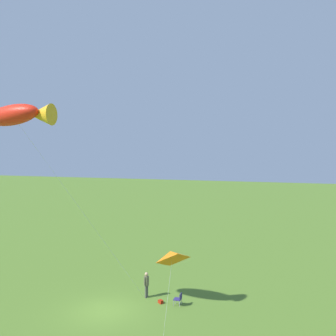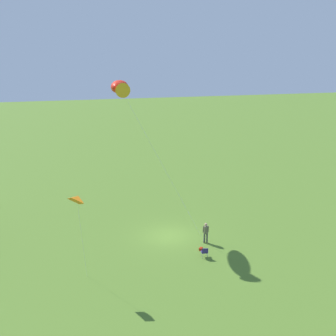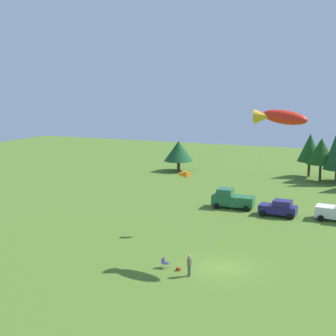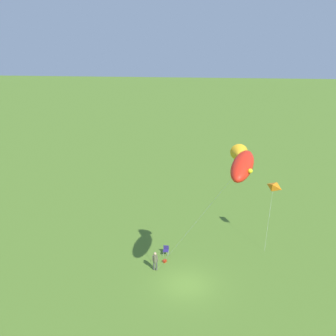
# 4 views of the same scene
# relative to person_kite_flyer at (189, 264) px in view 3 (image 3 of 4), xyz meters

# --- Properties ---
(ground_plane) EXTENTS (160.00, 160.00, 0.00)m
(ground_plane) POSITION_rel_person_kite_flyer_xyz_m (1.90, 2.69, -1.02)
(ground_plane) COLOR #4F7326
(person_kite_flyer) EXTENTS (0.37, 0.52, 1.74)m
(person_kite_flyer) POSITION_rel_person_kite_flyer_xyz_m (0.00, 0.00, 0.00)
(person_kite_flyer) COLOR #494C44
(person_kite_flyer) RESTS_ON ground
(folding_chair) EXTENTS (0.51, 0.51, 0.82)m
(folding_chair) POSITION_rel_person_kite_flyer_xyz_m (-2.45, 0.78, -0.53)
(folding_chair) COLOR navy
(folding_chair) RESTS_ON ground
(backpack_on_grass) EXTENTS (0.39, 0.37, 0.22)m
(backpack_on_grass) POSITION_rel_person_kite_flyer_xyz_m (-1.21, 0.73, -0.91)
(backpack_on_grass) COLOR #A5220C
(backpack_on_grass) RESTS_ON ground
(truck_green_flatbed) EXTENTS (5.07, 2.56, 2.34)m
(truck_green_flatbed) POSITION_rel_person_kite_flyer_xyz_m (-2.61, 21.55, 0.08)
(truck_green_flatbed) COLOR #236639
(truck_green_flatbed) RESTS_ON ground
(car_navy_hatch) EXTENTS (4.27, 2.34, 1.89)m
(car_navy_hatch) POSITION_rel_person_kite_flyer_xyz_m (3.32, 20.10, -0.07)
(car_navy_hatch) COLOR navy
(car_navy_hatch) RESTS_ON ground
(treeline_distant) EXTENTS (42.86, 11.58, 8.67)m
(treeline_distant) POSITION_rel_person_kite_flyer_xyz_m (6.69, 42.30, 3.67)
(treeline_distant) COLOR #533026
(treeline_distant) RESTS_ON ground
(kite_large_fish) EXTENTS (7.78, 7.21, 12.89)m
(kite_large_fish) POSITION_rel_person_kite_flyer_xyz_m (5.36, 6.07, 11.11)
(kite_large_fish) COLOR red
(kite_large_fish) RESTS_ON ground
(kite_delta_orange) EXTENTS (1.36, 1.34, 6.50)m
(kite_delta_orange) POSITION_rel_person_kite_flyer_xyz_m (-4.13, 9.98, 5.09)
(kite_delta_orange) COLOR orange
(kite_delta_orange) RESTS_ON ground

